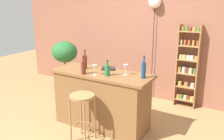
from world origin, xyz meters
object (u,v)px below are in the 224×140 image
(spice_shelf, at_px, (187,66))
(bottle_wine_red, at_px, (144,70))
(wine_glass_center, at_px, (95,68))
(bottle_sauce_amber, at_px, (107,70))
(wine_glass_left, at_px, (126,67))
(plant_stool, at_px, (66,86))
(bottle_spirits_clear, at_px, (85,62))
(bar_stool, at_px, (82,107))
(bottle_vinegar, at_px, (83,67))
(cookbook, at_px, (108,68))
(potted_plant, at_px, (65,55))
(pendant_globe_light, at_px, (155,3))

(spice_shelf, relative_size, bottle_wine_red, 4.77)
(bottle_wine_red, bearing_deg, wine_glass_center, -161.45)
(bottle_sauce_amber, bearing_deg, wine_glass_left, 38.26)
(plant_stool, xyz_separation_m, bottle_sauce_amber, (1.64, -0.92, 0.84))
(bottle_wine_red, distance_m, wine_glass_center, 0.74)
(bottle_spirits_clear, bearing_deg, bar_stool, -58.32)
(spice_shelf, distance_m, wine_glass_left, 1.56)
(bottle_sauce_amber, height_order, wine_glass_left, bottle_sauce_amber)
(bottle_vinegar, xyz_separation_m, cookbook, (0.20, 0.41, -0.09))
(bottle_vinegar, relative_size, bottle_spirits_clear, 0.91)
(bottle_wine_red, height_order, cookbook, bottle_wine_red)
(wine_glass_center, bearing_deg, bottle_wine_red, 18.55)
(plant_stool, distance_m, potted_plant, 0.71)
(bottle_wine_red, bearing_deg, bottle_vinegar, -162.58)
(bar_stool, relative_size, wine_glass_left, 4.43)
(spice_shelf, bearing_deg, wine_glass_left, -112.74)
(bar_stool, distance_m, bottle_wine_red, 1.04)
(potted_plant, height_order, bottle_sauce_amber, potted_plant)
(potted_plant, bearing_deg, cookbook, -22.86)
(cookbook, bearing_deg, pendant_globe_light, 53.74)
(bottle_vinegar, distance_m, pendant_globe_light, 2.04)
(spice_shelf, xyz_separation_m, wine_glass_center, (-1.00, -1.66, 0.22))
(bottle_wine_red, bearing_deg, plant_stool, 160.66)
(bottle_vinegar, relative_size, pendant_globe_light, 0.14)
(bottle_wine_red, xyz_separation_m, wine_glass_left, (-0.30, 0.01, -0.01))
(plant_stool, xyz_separation_m, wine_glass_left, (1.86, -0.75, 0.87))
(bottle_sauce_amber, relative_size, wine_glass_center, 1.47)
(wine_glass_left, distance_m, wine_glass_center, 0.47)
(spice_shelf, xyz_separation_m, bottle_sauce_amber, (-0.82, -1.60, 0.19))
(bottle_spirits_clear, relative_size, bottle_sauce_amber, 1.32)
(bottle_spirits_clear, bearing_deg, bottle_vinegar, -58.68)
(wine_glass_left, bearing_deg, bar_stool, -122.67)
(bar_stool, height_order, wine_glass_left, wine_glass_left)
(wine_glass_left, bearing_deg, bottle_wine_red, -1.49)
(potted_plant, height_order, bottle_wine_red, bottle_wine_red)
(bottle_sauce_amber, bearing_deg, pendant_globe_light, 86.95)
(bar_stool, xyz_separation_m, bottle_spirits_clear, (-0.36, 0.58, 0.50))
(bottle_wine_red, bearing_deg, bottle_spirits_clear, -179.16)
(potted_plant, distance_m, bottle_sauce_amber, 1.89)
(spice_shelf, height_order, bottle_sauce_amber, spice_shelf)
(potted_plant, distance_m, bottle_spirits_clear, 1.37)
(bottle_spirits_clear, xyz_separation_m, bottle_wine_red, (1.04, 0.02, 0.01))
(bottle_spirits_clear, bearing_deg, wine_glass_left, 1.77)
(spice_shelf, distance_m, bottle_wine_red, 1.48)
(bar_stool, distance_m, bottle_spirits_clear, 0.85)
(bottle_wine_red, distance_m, pendant_globe_light, 1.79)
(bottle_vinegar, relative_size, bottle_sauce_amber, 1.20)
(bottle_vinegar, bearing_deg, bottle_wine_red, 17.42)
(bottle_sauce_amber, relative_size, wine_glass_left, 1.47)
(potted_plant, bearing_deg, bottle_spirits_clear, -34.69)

